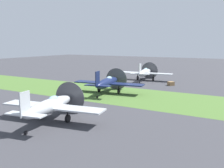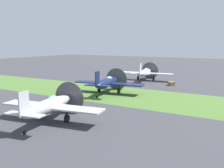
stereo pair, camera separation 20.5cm
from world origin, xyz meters
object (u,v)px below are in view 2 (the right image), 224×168
airplane_lead (145,72)px  ground_crew_chief (97,79)px  airplane_wingman (108,82)px  airplane_trail (50,106)px  supply_crate (171,84)px

airplane_lead → ground_crew_chief: airplane_lead is taller
airplane_wingman → airplane_lead: bearing=81.8°
airplane_lead → airplane_wingman: airplane_wingman is taller
airplane_lead → airplane_trail: airplane_lead is taller
airplane_wingman → supply_crate: 12.27m
ground_crew_chief → supply_crate: size_ratio=1.92×
airplane_trail → supply_crate: (3.88, 24.21, -1.16)m
airplane_trail → airplane_lead: bearing=84.9°
airplane_wingman → ground_crew_chief: (-5.43, 5.57, -0.61)m
airplane_wingman → airplane_trail: size_ratio=1.03×
supply_crate → airplane_trail: bearing=-99.1°
airplane_lead → ground_crew_chief: (-5.46, -8.24, -0.61)m
ground_crew_chief → supply_crate: 12.49m
airplane_wingman → supply_crate: airplane_wingman is taller
airplane_wingman → airplane_trail: (2.08, -13.56, -0.04)m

